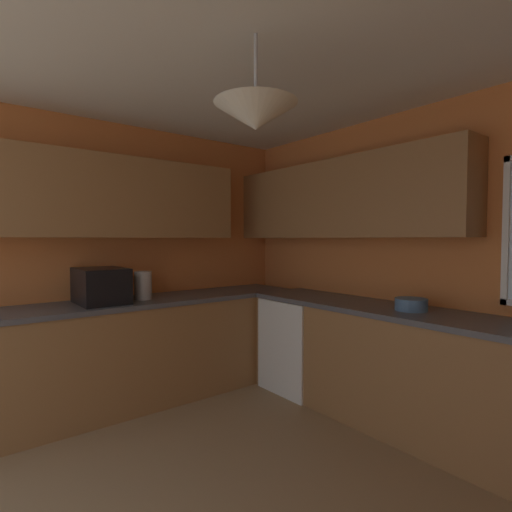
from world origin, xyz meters
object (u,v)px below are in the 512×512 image
at_px(dishwasher, 302,344).
at_px(microwave, 101,286).
at_px(kettle, 143,285).
at_px(bowl, 411,304).

xyz_separation_m(dishwasher, microwave, (-0.66, -1.67, 0.62)).
bearing_deg(kettle, dishwasher, 64.13).
height_order(dishwasher, microwave, microwave).
relative_size(dishwasher, bowl, 3.71).
height_order(microwave, kettle, microwave).
height_order(microwave, bowl, microwave).
xyz_separation_m(dishwasher, kettle, (-0.64, -1.32, 0.60)).
bearing_deg(dishwasher, microwave, -111.52).
xyz_separation_m(kettle, bowl, (1.75, 1.35, -0.08)).
relative_size(microwave, kettle, 1.95).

